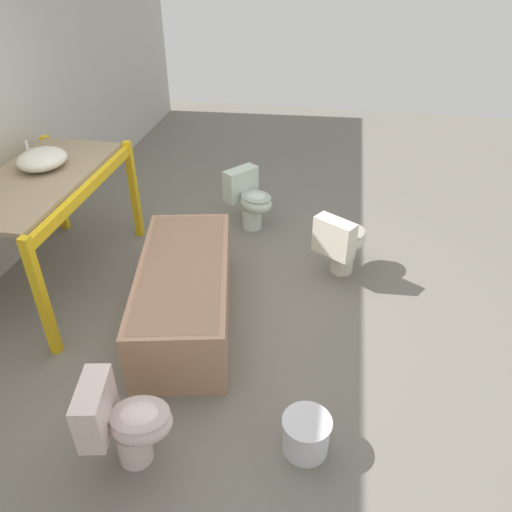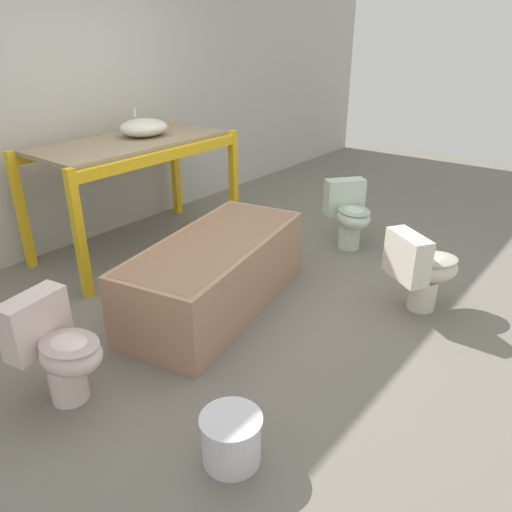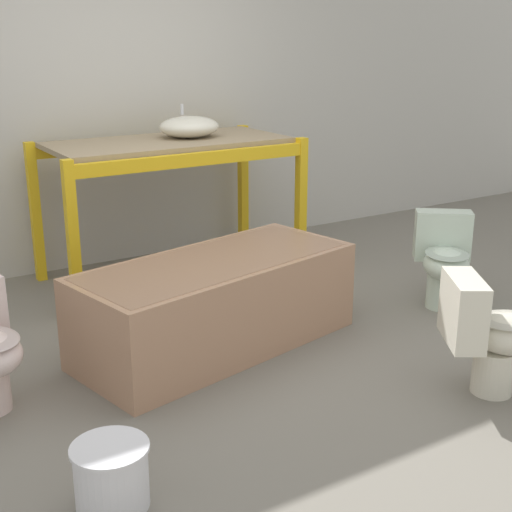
% 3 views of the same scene
% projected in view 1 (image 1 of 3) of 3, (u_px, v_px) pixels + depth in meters
% --- Properties ---
extents(ground_plane, '(12.00, 12.00, 0.00)m').
position_uv_depth(ground_plane, '(182.00, 313.00, 4.32)').
color(ground_plane, slate).
extents(shelving_rack, '(1.87, 0.94, 1.05)m').
position_uv_depth(shelving_rack, '(40.00, 193.00, 4.24)').
color(shelving_rack, yellow).
rests_on(shelving_rack, ground_plane).
extents(sink_basin, '(0.46, 0.40, 0.24)m').
position_uv_depth(sink_basin, '(42.00, 159.00, 4.28)').
color(sink_basin, silver).
rests_on(sink_basin, shelving_rack).
extents(bathtub_main, '(1.81, 1.05, 0.54)m').
position_uv_depth(bathtub_main, '(185.00, 289.00, 4.09)').
color(bathtub_main, tan).
rests_on(bathtub_main, ground_plane).
extents(toilet_near, '(0.59, 0.62, 0.64)m').
position_uv_depth(toilet_near, '(250.00, 198.00, 5.38)').
color(toilet_near, silver).
rests_on(toilet_near, ground_plane).
extents(toilet_far, '(0.43, 0.57, 0.64)m').
position_uv_depth(toilet_far, '(124.00, 422.00, 2.97)').
color(toilet_far, silver).
rests_on(toilet_far, ground_plane).
extents(toilet_extra, '(0.62, 0.57, 0.64)m').
position_uv_depth(toilet_extra, '(342.00, 242.00, 4.65)').
color(toilet_extra, silver).
rests_on(toilet_extra, ground_plane).
extents(bucket_white, '(0.31, 0.31, 0.27)m').
position_uv_depth(bucket_white, '(306.00, 434.00, 3.13)').
color(bucket_white, silver).
rests_on(bucket_white, ground_plane).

